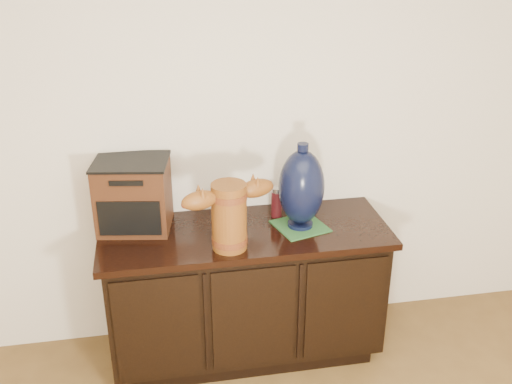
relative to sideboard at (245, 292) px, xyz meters
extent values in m
plane|color=white|center=(0.00, 0.27, 0.91)|extent=(4.50, 0.00, 4.50)
cube|color=black|center=(0.00, 0.00, -0.35)|extent=(1.29, 0.45, 0.08)
cube|color=black|center=(0.00, 0.00, 0.01)|extent=(1.40, 0.50, 0.64)
cube|color=black|center=(0.00, 0.00, 0.35)|extent=(1.46, 0.56, 0.03)
cube|color=black|center=(-0.47, -0.25, 0.01)|extent=(0.41, 0.01, 0.56)
cube|color=black|center=(0.00, -0.25, 0.01)|extent=(0.41, 0.01, 0.56)
cube|color=black|center=(0.47, -0.25, 0.01)|extent=(0.41, 0.01, 0.56)
cylinder|color=brown|center=(-0.10, -0.16, 0.53)|extent=(0.21, 0.21, 0.33)
cylinder|color=#3F180C|center=(-0.10, -0.16, 0.41)|extent=(0.21, 0.21, 0.03)
cylinder|color=#3F180C|center=(-0.10, -0.16, 0.64)|extent=(0.21, 0.21, 0.03)
ellipsoid|color=brown|center=(-0.24, -0.20, 0.65)|extent=(0.19, 0.13, 0.09)
ellipsoid|color=brown|center=(0.04, -0.11, 0.65)|extent=(0.19, 0.13, 0.09)
cube|color=#422010|center=(-0.54, 0.14, 0.54)|extent=(0.39, 0.33, 0.35)
cube|color=black|center=(-0.56, 0.00, 0.49)|extent=(0.30, 0.06, 0.18)
cube|color=black|center=(-0.54, 0.14, 0.72)|extent=(0.40, 0.34, 0.01)
cube|color=#285A2B|center=(0.28, -0.01, 0.37)|extent=(0.29, 0.29, 0.01)
cylinder|color=black|center=(0.28, -0.01, 0.38)|extent=(0.13, 0.13, 0.02)
ellipsoid|color=black|center=(0.28, -0.01, 0.59)|extent=(0.28, 0.28, 0.39)
cylinder|color=black|center=(0.28, -0.01, 0.80)|extent=(0.05, 0.05, 0.04)
cylinder|color=#5B0F15|center=(0.19, 0.13, 0.44)|extent=(0.06, 0.06, 0.14)
cylinder|color=silver|center=(0.19, 0.13, 0.52)|extent=(0.05, 0.05, 0.02)
camera|label=1|loc=(-0.42, -2.63, 1.80)|focal=42.00mm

